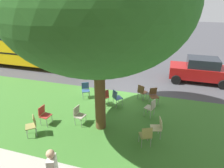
{
  "coord_description": "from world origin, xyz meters",
  "views": [
    {
      "loc": [
        -2.21,
        10.5,
        5.23
      ],
      "look_at": [
        0.34,
        1.74,
        1.13
      ],
      "focal_mm": 31.18,
      "sensor_mm": 36.0,
      "label": 1
    }
  ],
  "objects_px": {
    "chair_0": "(146,135)",
    "chair_4": "(44,114)",
    "chair_10": "(79,114)",
    "chair_9": "(32,124)",
    "chair_8": "(142,91)",
    "chair_7": "(158,126)",
    "parked_car": "(200,70)",
    "street_tree": "(97,4)",
    "chair_6": "(151,107)",
    "chair_5": "(86,89)",
    "chair_3": "(117,97)",
    "school_bus": "(35,45)",
    "chair_1": "(104,96)",
    "chair_2": "(154,95)"
  },
  "relations": [
    {
      "from": "street_tree",
      "to": "chair_3",
      "type": "xyz_separation_m",
      "value": [
        -0.18,
        -1.97,
        -4.5
      ]
    },
    {
      "from": "chair_4",
      "to": "parked_car",
      "type": "distance_m",
      "value": 10.02
    },
    {
      "from": "chair_2",
      "to": "chair_5",
      "type": "height_order",
      "value": "same"
    },
    {
      "from": "chair_8",
      "to": "chair_5",
      "type": "bearing_deg",
      "value": 10.87
    },
    {
      "from": "chair_7",
      "to": "chair_9",
      "type": "height_order",
      "value": "same"
    },
    {
      "from": "school_bus",
      "to": "chair_7",
      "type": "bearing_deg",
      "value": 148.04
    },
    {
      "from": "chair_4",
      "to": "chair_8",
      "type": "distance_m",
      "value": 5.16
    },
    {
      "from": "chair_1",
      "to": "chair_2",
      "type": "xyz_separation_m",
      "value": [
        -2.45,
        -0.89,
        0.0
      ]
    },
    {
      "from": "chair_2",
      "to": "chair_6",
      "type": "bearing_deg",
      "value": 89.49
    },
    {
      "from": "chair_4",
      "to": "chair_5",
      "type": "height_order",
      "value": "same"
    },
    {
      "from": "chair_1",
      "to": "chair_8",
      "type": "xyz_separation_m",
      "value": [
        -1.79,
        -1.14,
        0.0
      ]
    },
    {
      "from": "chair_5",
      "to": "chair_7",
      "type": "relative_size",
      "value": 1.0
    },
    {
      "from": "street_tree",
      "to": "chair_1",
      "type": "bearing_deg",
      "value": -76.5
    },
    {
      "from": "chair_2",
      "to": "chair_4",
      "type": "bearing_deg",
      "value": 35.69
    },
    {
      "from": "chair_7",
      "to": "chair_6",
      "type": "bearing_deg",
      "value": -73.88
    },
    {
      "from": "chair_9",
      "to": "parked_car",
      "type": "height_order",
      "value": "parked_car"
    },
    {
      "from": "chair_4",
      "to": "school_bus",
      "type": "bearing_deg",
      "value": -52.59
    },
    {
      "from": "chair_7",
      "to": "parked_car",
      "type": "xyz_separation_m",
      "value": [
        -2.21,
        -6.58,
        0.32
      ]
    },
    {
      "from": "chair_9",
      "to": "school_bus",
      "type": "height_order",
      "value": "school_bus"
    },
    {
      "from": "chair_9",
      "to": "parked_car",
      "type": "distance_m",
      "value": 10.61
    },
    {
      "from": "chair_3",
      "to": "chair_6",
      "type": "relative_size",
      "value": 1.0
    },
    {
      "from": "chair_3",
      "to": "school_bus",
      "type": "xyz_separation_m",
      "value": [
        7.82,
        -4.31,
        1.24
      ]
    },
    {
      "from": "chair_1",
      "to": "chair_3",
      "type": "distance_m",
      "value": 0.64
    },
    {
      "from": "street_tree",
      "to": "chair_6",
      "type": "relative_size",
      "value": 8.47
    },
    {
      "from": "chair_8",
      "to": "chair_10",
      "type": "bearing_deg",
      "value": 52.36
    },
    {
      "from": "chair_1",
      "to": "school_bus",
      "type": "xyz_separation_m",
      "value": [
        7.2,
        -4.43,
        1.24
      ]
    },
    {
      "from": "chair_10",
      "to": "chair_9",
      "type": "bearing_deg",
      "value": 39.49
    },
    {
      "from": "chair_5",
      "to": "parked_car",
      "type": "xyz_separation_m",
      "value": [
        -6.35,
        -4.19,
        0.32
      ]
    },
    {
      "from": "chair_5",
      "to": "chair_10",
      "type": "height_order",
      "value": "same"
    },
    {
      "from": "chair_0",
      "to": "chair_4",
      "type": "xyz_separation_m",
      "value": [
        4.5,
        -0.17,
        0.0
      ]
    },
    {
      "from": "chair_0",
      "to": "chair_8",
      "type": "distance_m",
      "value": 3.7
    },
    {
      "from": "chair_4",
      "to": "chair_7",
      "type": "relative_size",
      "value": 1.0
    },
    {
      "from": "chair_0",
      "to": "parked_car",
      "type": "height_order",
      "value": "parked_car"
    },
    {
      "from": "parked_car",
      "to": "chair_4",
      "type": "bearing_deg",
      "value": 44.9
    },
    {
      "from": "chair_6",
      "to": "chair_10",
      "type": "height_order",
      "value": "same"
    },
    {
      "from": "chair_1",
      "to": "chair_8",
      "type": "height_order",
      "value": "same"
    },
    {
      "from": "street_tree",
      "to": "chair_0",
      "type": "distance_m",
      "value": 4.98
    },
    {
      "from": "chair_1",
      "to": "chair_8",
      "type": "relative_size",
      "value": 1.0
    },
    {
      "from": "street_tree",
      "to": "chair_3",
      "type": "bearing_deg",
      "value": -95.22
    },
    {
      "from": "chair_1",
      "to": "chair_2",
      "type": "relative_size",
      "value": 1.0
    },
    {
      "from": "chair_7",
      "to": "chair_8",
      "type": "bearing_deg",
      "value": -70.33
    },
    {
      "from": "chair_2",
      "to": "chair_4",
      "type": "relative_size",
      "value": 1.0
    },
    {
      "from": "street_tree",
      "to": "chair_0",
      "type": "xyz_separation_m",
      "value": [
        -2.02,
        0.64,
        -4.5
      ]
    },
    {
      "from": "chair_0",
      "to": "school_bus",
      "type": "xyz_separation_m",
      "value": [
        9.67,
        -6.93,
        1.24
      ]
    },
    {
      "from": "chair_9",
      "to": "chair_7",
      "type": "bearing_deg",
      "value": -165.29
    },
    {
      "from": "chair_3",
      "to": "chair_7",
      "type": "bearing_deg",
      "value": 138.63
    },
    {
      "from": "chair_8",
      "to": "chair_7",
      "type": "bearing_deg",
      "value": 109.67
    },
    {
      "from": "chair_0",
      "to": "chair_8",
      "type": "height_order",
      "value": "same"
    },
    {
      "from": "chair_10",
      "to": "chair_6",
      "type": "bearing_deg",
      "value": -153.24
    },
    {
      "from": "chair_3",
      "to": "chair_7",
      "type": "distance_m",
      "value": 2.97
    }
  ]
}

